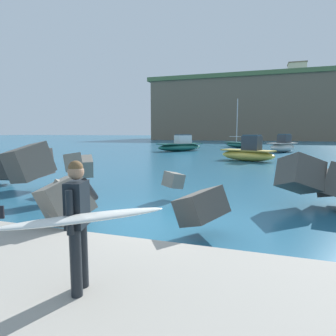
# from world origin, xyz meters

# --- Properties ---
(ground_plane) EXTENTS (400.00, 400.00, 0.00)m
(ground_plane) POSITION_xyz_m (0.00, 0.00, 0.00)
(ground_plane) COLOR #235B7A
(walkway_path) EXTENTS (48.00, 4.40, 0.24)m
(walkway_path) POSITION_xyz_m (0.00, -4.00, 0.12)
(walkway_path) COLOR #9E998E
(walkway_path) RESTS_ON ground
(breakwater_jetty) EXTENTS (32.47, 6.47, 3.16)m
(breakwater_jetty) POSITION_xyz_m (-0.14, 1.03, 1.16)
(breakwater_jetty) COLOR #4C4944
(breakwater_jetty) RESTS_ON ground
(surfer_with_board) EXTENTS (2.11, 1.37, 1.78)m
(surfer_with_board) POSITION_xyz_m (0.43, -3.97, 1.28)
(surfer_with_board) COLOR black
(surfer_with_board) RESTS_ON walkway_path
(boat_near_left) EXTENTS (3.96, 4.80, 2.17)m
(boat_near_left) POSITION_xyz_m (4.78, 30.35, 0.73)
(boat_near_left) COLOR beige
(boat_near_left) RESTS_ON ground
(boat_near_right) EXTENTS (4.93, 3.43, 2.18)m
(boat_near_right) POSITION_xyz_m (1.44, 17.95, 0.68)
(boat_near_right) COLOR #EAC64C
(boat_near_right) RESTS_ON ground
(boat_mid_centre) EXTENTS (5.32, 5.63, 7.52)m
(boat_mid_centre) POSITION_xyz_m (-1.16, 39.81, 0.47)
(boat_mid_centre) COLOR #1E6656
(boat_mid_centre) RESTS_ON ground
(boat_mid_right) EXTENTS (5.59, 6.20, 2.10)m
(boat_mid_right) POSITION_xyz_m (-7.36, 28.49, 0.67)
(boat_mid_right) COLOR #1E6656
(boat_mid_right) RESTS_ON ground
(headland_bluff) EXTENTS (103.65, 37.75, 18.79)m
(headland_bluff) POSITION_xyz_m (20.14, 96.05, 9.42)
(headland_bluff) COLOR #756651
(headland_bluff) RESTS_ON ground
(station_building_east) EXTENTS (5.89, 5.92, 6.69)m
(station_building_east) POSITION_xyz_m (12.23, 103.42, 22.16)
(station_building_east) COLOR beige
(station_building_east) RESTS_ON headland_bluff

